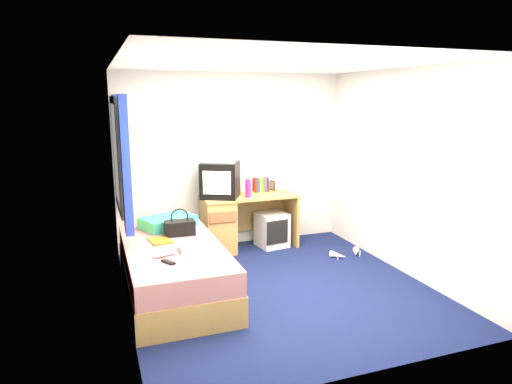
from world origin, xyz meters
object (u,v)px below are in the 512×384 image
object	(u,v)px
desk	(230,221)
storage_cube	(272,230)
handbag	(180,227)
colour_swatch_fan	(196,260)
white_heels	(347,254)
magazine	(160,241)
water_bottle	(165,253)
pink_water_bottle	(248,189)
crt_tv	(220,180)
bed	(174,269)
towel	(194,246)
pillow	(168,222)
remote_control	(168,262)
picture_frame	(272,185)
vcr	(220,159)
aerosol_can	(238,188)

from	to	relation	value
desk	storage_cube	world-z (taller)	desk
desk	storage_cube	xyz separation A→B (m)	(0.60, -0.06, -0.17)
handbag	desk	bearing A→B (deg)	46.97
colour_swatch_fan	white_heels	bearing A→B (deg)	22.32
magazine	water_bottle	xyz separation A→B (m)	(-0.02, -0.49, 0.03)
pink_water_bottle	crt_tv	bearing A→B (deg)	158.88
bed	handbag	size ratio (longest dim) A/B	5.95
desk	pink_water_bottle	bearing A→B (deg)	-31.42
storage_cube	crt_tv	world-z (taller)	crt_tv
towel	magazine	xyz separation A→B (m)	(-0.28, 0.40, -0.04)
bed	white_heels	xyz separation A→B (m)	(2.34, 0.36, -0.23)
white_heels	pillow	bearing A→B (deg)	171.67
pillow	colour_swatch_fan	size ratio (longest dim) A/B	2.77
bed	pink_water_bottle	distance (m)	1.69
pillow	white_heels	bearing A→B (deg)	-8.33
remote_control	pink_water_bottle	bearing A→B (deg)	19.87
desk	colour_swatch_fan	bearing A→B (deg)	-116.14
towel	colour_swatch_fan	distance (m)	0.33
storage_cube	picture_frame	size ratio (longest dim) A/B	3.43
vcr	pink_water_bottle	world-z (taller)	vcr
desk	storage_cube	bearing A→B (deg)	-5.90
bed	desk	bearing A→B (deg)	50.33
magazine	white_heels	size ratio (longest dim) A/B	0.58
pillow	magazine	size ratio (longest dim) A/B	2.17
storage_cube	pillow	bearing A→B (deg)	-172.76
vcr	pink_water_bottle	distance (m)	0.54
crt_tv	handbag	xyz separation A→B (m)	(-0.71, -0.84, -0.36)
remote_control	white_heels	size ratio (longest dim) A/B	0.33
magazine	vcr	bearing A→B (deg)	46.36
bed	aerosol_can	bearing A→B (deg)	48.11
water_bottle	desk	bearing A→B (deg)	53.44
vcr	aerosol_can	xyz separation A→B (m)	(0.28, 0.08, -0.42)
bed	vcr	distance (m)	1.76
magazine	water_bottle	distance (m)	0.49
storage_cube	crt_tv	distance (m)	1.04
bed	towel	world-z (taller)	towel
magazine	remote_control	xyz separation A→B (m)	(-0.02, -0.69, 0.00)
magazine	picture_frame	bearing A→B (deg)	33.82
pillow	water_bottle	distance (m)	1.03
bed	storage_cube	size ratio (longest dim) A/B	4.17
bed	vcr	world-z (taller)	vcr
pink_water_bottle	magazine	xyz separation A→B (m)	(-1.30, -0.87, -0.32)
pink_water_bottle	towel	distance (m)	1.65
pink_water_bottle	colour_swatch_fan	world-z (taller)	pink_water_bottle
aerosol_can	vcr	bearing A→B (deg)	-164.36
bed	magazine	world-z (taller)	magazine
towel	storage_cube	bearing A→B (deg)	43.85
pillow	aerosol_can	xyz separation A→B (m)	(1.06, 0.56, 0.23)
water_bottle	aerosol_can	bearing A→B (deg)	51.34
towel	colour_swatch_fan	size ratio (longest dim) A/B	1.23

